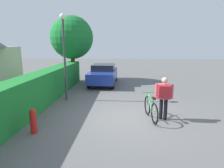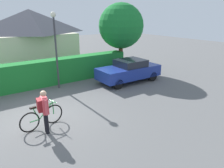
{
  "view_description": "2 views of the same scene",
  "coord_description": "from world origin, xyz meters",
  "views": [
    {
      "loc": [
        -7.2,
        0.36,
        2.79
      ],
      "look_at": [
        2.78,
        1.0,
        0.73
      ],
      "focal_mm": 31.42,
      "sensor_mm": 36.0,
      "label": 1
    },
    {
      "loc": [
        -2.25,
        -8.0,
        4.1
      ],
      "look_at": [
        3.67,
        0.16,
        0.76
      ],
      "focal_mm": 34.43,
      "sensor_mm": 36.0,
      "label": 2
    }
  ],
  "objects": [
    {
      "name": "hedge_row",
      "position": [
        0.0,
        4.21,
        0.75
      ],
      "size": [
        14.6,
        0.9,
        1.5
      ],
      "primitive_type": "cube",
      "color": "#1C772D",
      "rests_on": "ground"
    },
    {
      "name": "house_distant",
      "position": [
        2.62,
        9.31,
        2.25
      ],
      "size": [
        6.43,
        4.21,
        4.39
      ],
      "color": "beige",
      "rests_on": "ground"
    },
    {
      "name": "parked_car_near",
      "position": [
        6.17,
        1.82,
        0.72
      ],
      "size": [
        4.0,
        1.78,
        1.39
      ],
      "color": "navy",
      "rests_on": "ground"
    },
    {
      "name": "ground_plane",
      "position": [
        0.0,
        0.0,
        0.0
      ],
      "size": [
        60.0,
        60.0,
        0.0
      ],
      "primitive_type": "plane",
      "color": "#5B5B5B"
    },
    {
      "name": "tree_kerbside",
      "position": [
        7.46,
        4.29,
        3.23
      ],
      "size": [
        3.16,
        3.16,
        4.82
      ],
      "color": "brown",
      "rests_on": "ground"
    },
    {
      "name": "bicycle",
      "position": [
        -0.13,
        -0.64,
        0.41
      ],
      "size": [
        1.71,
        0.5,
        0.93
      ],
      "color": "black",
      "rests_on": "ground"
    },
    {
      "name": "street_lamp",
      "position": [
        2.15,
        3.26,
        2.7
      ],
      "size": [
        0.28,
        0.28,
        4.17
      ],
      "color": "#38383D",
      "rests_on": "ground"
    },
    {
      "name": "person_rider",
      "position": [
        -0.17,
        -1.1,
        0.97
      ],
      "size": [
        0.4,
        0.65,
        1.6
      ],
      "color": "black",
      "rests_on": "ground"
    }
  ]
}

